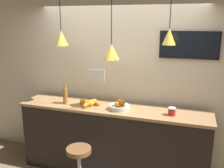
{
  "coord_description": "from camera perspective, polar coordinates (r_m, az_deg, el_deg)",
  "views": [
    {
      "loc": [
        1.06,
        -2.58,
        2.29
      ],
      "look_at": [
        0.0,
        0.67,
        1.41
      ],
      "focal_mm": 40.0,
      "sensor_mm": 36.0,
      "label": 1
    }
  ],
  "objects": [
    {
      "name": "back_wall",
      "position": [
        3.88,
        1.76,
        1.89
      ],
      "size": [
        8.0,
        0.06,
        2.9
      ],
      "color": "beige",
      "rests_on": "ground_plane"
    },
    {
      "name": "service_counter",
      "position": [
        3.84,
        0.0,
        -12.79
      ],
      "size": [
        2.8,
        0.54,
        1.06
      ],
      "color": "black",
      "rests_on": "ground_plane"
    },
    {
      "name": "bar_stool",
      "position": [
        3.52,
        -7.47,
        -18.24
      ],
      "size": [
        0.45,
        0.45,
        0.67
      ],
      "color": "#B7B7BC",
      "rests_on": "ground_plane"
    },
    {
      "name": "fruit_bowl",
      "position": [
        3.53,
        1.7,
        -4.96
      ],
      "size": [
        0.29,
        0.29,
        0.15
      ],
      "color": "beige",
      "rests_on": "service_counter"
    },
    {
      "name": "orange_pile",
      "position": [
        3.71,
        -5.14,
        -4.36
      ],
      "size": [
        0.31,
        0.26,
        0.09
      ],
      "color": "orange",
      "rests_on": "service_counter"
    },
    {
      "name": "juice_bottle",
      "position": [
        3.83,
        -10.65,
        -2.61
      ],
      "size": [
        0.07,
        0.07,
        0.29
      ],
      "color": "olive",
      "rests_on": "service_counter"
    },
    {
      "name": "spread_jar",
      "position": [
        3.42,
        13.52,
        -6.12
      ],
      "size": [
        0.1,
        0.1,
        0.11
      ],
      "color": "red",
      "rests_on": "service_counter"
    },
    {
      "name": "pendant_lamp_left",
      "position": [
        3.71,
        -11.49,
        10.26
      ],
      "size": [
        0.19,
        0.19,
        0.87
      ],
      "color": "black"
    },
    {
      "name": "pendant_lamp_middle",
      "position": [
        3.42,
        -0.11,
        7.44
      ],
      "size": [
        0.22,
        0.22,
        1.04
      ],
      "color": "black"
    },
    {
      "name": "pendant_lamp_right",
      "position": [
        3.25,
        12.94,
        10.59
      ],
      "size": [
        0.17,
        0.17,
        0.82
      ],
      "color": "black"
    },
    {
      "name": "mounted_tv",
      "position": [
        3.59,
        17.18,
        8.51
      ],
      "size": [
        0.79,
        0.04,
        0.37
      ],
      "color": "black"
    },
    {
      "name": "hanging_menu_board",
      "position": [
        3.37,
        -3.65,
        1.96
      ],
      "size": [
        0.24,
        0.01,
        0.17
      ],
      "color": "silver"
    }
  ]
}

